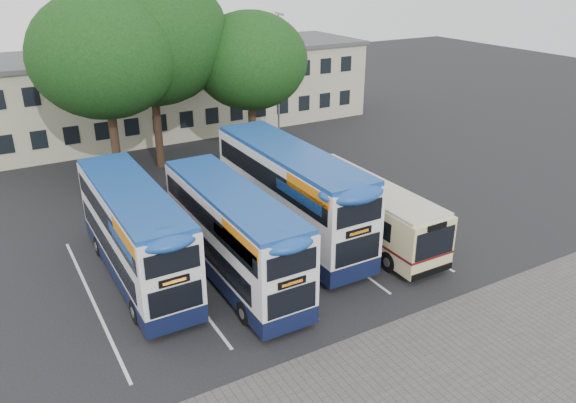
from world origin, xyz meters
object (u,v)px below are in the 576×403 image
Objects in this scene: bus_single at (365,207)px; lamp_post at (279,71)px; tree_right at (250,61)px; bus_dd_mid at (232,231)px; bus_dd_right at (290,190)px; bus_dd_left at (134,229)px; tree_mid at (149,37)px; tree_left at (104,55)px.

lamp_post is at bearing 75.39° from bus_single.
tree_right is 15.46m from bus_dd_mid.
bus_dd_mid is 4.48m from bus_dd_right.
bus_dd_mid is (3.43, -2.11, -0.02)m from bus_dd_left.
tree_right reaches higher than bus_single.
tree_mid is 16.86m from bus_single.
bus_dd_left is (-10.78, -10.76, -4.37)m from tree_right.
bus_dd_mid is (-7.35, -12.87, -4.39)m from tree_right.
tree_left is 1.15× the size of bus_dd_mid.
tree_right is 12.03m from bus_dd_right.
bus_single is (3.10, -1.71, -0.87)m from bus_dd_right.
bus_dd_right is at bearing -80.31° from tree_mid.
tree_mid is at bearing 32.02° from tree_left.
tree_mid reaches higher than tree_left.
bus_dd_right is (-7.21, -14.04, -2.64)m from lamp_post.
bus_single is at bearing -70.05° from tree_mid.
tree_left reaches higher than bus_dd_mid.
bus_dd_right is (-3.40, -10.77, -4.15)m from tree_right.
tree_right is at bearing 72.46° from bus_dd_right.
tree_right reaches higher than bus_dd_left.
tree_right reaches higher than lamp_post.
bus_dd_mid is at bearing -83.74° from tree_left.
tree_left is at bearing 179.12° from tree_right.
tree_right is 1.04× the size of bus_single.
tree_right is at bearing 60.29° from bus_dd_mid.
bus_dd_left reaches higher than bus_single.
tree_right is 15.85m from bus_dd_left.
tree_mid is (-9.41, -1.16, 3.04)m from lamp_post.
bus_single is (7.04, 0.39, -0.62)m from bus_dd_mid.
tree_left is at bearing 116.22° from bus_dd_right.
bus_dd_left is at bearing 179.94° from bus_dd_right.
tree_right is 0.91× the size of bus_dd_right.
bus_dd_right is at bearing -107.54° from tree_right.
bus_dd_left is at bearing -100.43° from tree_left.
tree_left is at bearing -147.98° from tree_mid.
tree_left reaches higher than bus_dd_left.
bus_dd_right is 3.65m from bus_single.
bus_single is at bearing 3.15° from bus_dd_mid.
tree_left is at bearing 96.26° from bus_dd_mid.
bus_single is (5.30, -14.60, -6.55)m from tree_mid.
tree_mid is 1.15× the size of bus_dd_right.
bus_dd_right is at bearing 151.05° from bus_single.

